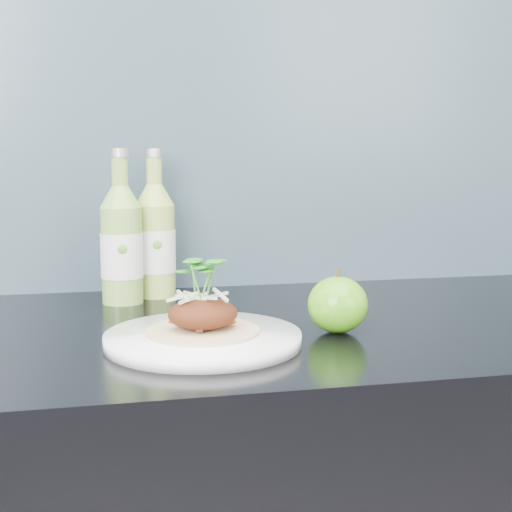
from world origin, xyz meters
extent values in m
cube|color=#668BA1|center=(0.00, 1.99, 1.25)|extent=(4.00, 0.02, 0.70)
cylinder|color=white|center=(0.00, 1.59, 0.91)|extent=(0.25, 0.25, 0.02)
cylinder|color=tan|center=(0.00, 1.59, 0.92)|extent=(0.14, 0.14, 0.00)
ellipsoid|color=#552410|center=(0.00, 1.59, 0.94)|extent=(0.09, 0.07, 0.04)
ellipsoid|color=#428C0F|center=(0.18, 1.61, 0.94)|extent=(0.10, 0.10, 0.07)
cylinder|color=#472D14|center=(0.18, 1.61, 0.98)|extent=(0.01, 0.00, 0.01)
cylinder|color=#82B44B|center=(-0.09, 1.87, 0.98)|extent=(0.08, 0.08, 0.15)
cone|color=#82B44B|center=(-0.09, 1.87, 1.07)|extent=(0.06, 0.06, 0.03)
cylinder|color=#82B44B|center=(-0.09, 1.87, 1.11)|extent=(0.03, 0.03, 0.04)
cylinder|color=silver|center=(-0.09, 1.87, 1.14)|extent=(0.03, 0.03, 0.01)
cylinder|color=white|center=(-0.09, 1.87, 0.98)|extent=(0.08, 0.08, 0.07)
ellipsoid|color=#59A533|center=(-0.09, 1.84, 0.99)|extent=(0.01, 0.00, 0.01)
cylinder|color=#A8C451|center=(-0.04, 1.91, 0.98)|extent=(0.07, 0.07, 0.15)
cone|color=#A8C451|center=(-0.04, 1.91, 1.07)|extent=(0.06, 0.06, 0.03)
cylinder|color=#A8C451|center=(-0.04, 1.91, 1.11)|extent=(0.03, 0.03, 0.04)
cylinder|color=silver|center=(-0.04, 1.91, 1.14)|extent=(0.03, 0.03, 0.01)
cylinder|color=white|center=(-0.04, 1.91, 0.98)|extent=(0.07, 0.07, 0.07)
ellipsoid|color=#59A533|center=(-0.04, 1.88, 0.99)|extent=(0.01, 0.00, 0.01)
camera|label=1|loc=(-0.13, 0.74, 1.13)|focal=50.00mm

